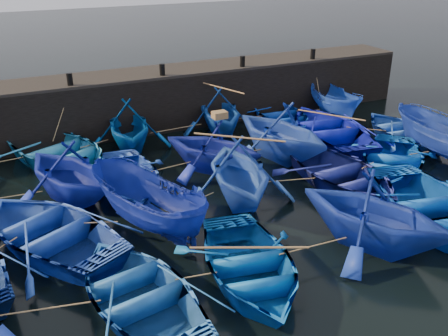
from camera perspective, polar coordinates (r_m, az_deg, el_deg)
name	(u,v)px	position (r m, az deg, el deg)	size (l,w,h in m)	color
ground	(268,227)	(15.50, 5.10, -6.77)	(120.00, 120.00, 0.00)	black
quay_wall	(158,100)	(23.89, -7.58, 7.74)	(26.00, 2.50, 2.50)	black
quay_top	(156,72)	(23.56, -7.76, 10.79)	(26.00, 2.50, 0.12)	black
bollard_1	(70,79)	(21.77, -17.22, 9.66)	(0.24, 0.24, 0.50)	black
bollard_2	(162,70)	(22.65, -7.08, 11.10)	(0.24, 0.24, 0.50)	black
bollard_3	(242,61)	(24.17, 2.13, 12.09)	(0.24, 0.24, 0.50)	black
bollard_4	(313,54)	(26.22, 10.12, 12.71)	(0.24, 0.24, 0.50)	black
boat_1	(57,150)	(20.53, -18.53, 1.91)	(4.10, 5.73, 1.19)	#2277C2
boat_2	(128,125)	(21.24, -10.90, 4.87)	(3.50, 4.06, 2.14)	#003E87
boat_3	(220,111)	(22.72, -0.51, 6.57)	(3.46, 4.01, 2.11)	#0E409C
boat_4	(281,115)	(24.16, 6.48, 6.06)	(3.30, 4.61, 0.96)	navy
boat_5	(335,102)	(25.42, 12.59, 7.32)	(1.56, 4.14, 1.60)	blue
boat_7	(68,170)	(17.25, -17.37, -0.26)	(3.71, 4.30, 2.26)	navy
boat_8	(127,178)	(17.79, -11.01, -1.10)	(3.33, 4.66, 0.97)	blue
boat_9	(212,146)	(18.72, -1.33, 2.56)	(3.42, 3.97, 2.09)	navy
boat_10	(281,130)	(19.92, 6.58, 4.34)	(4.04, 4.68, 2.46)	#1F44B8
boat_11	(330,129)	(22.24, 11.99, 4.39)	(4.16, 5.81, 1.21)	#070F9F
boat_12	(401,130)	(23.44, 19.62, 4.15)	(3.17, 4.43, 0.92)	blue
boat_14	(51,230)	(15.08, -19.21, -6.68)	(3.85, 5.38, 1.12)	#173A9E
boat_15	(147,205)	(14.99, -8.84, -4.18)	(1.75, 4.66, 1.80)	navy
boat_16	(238,171)	(16.39, 1.66, -0.34)	(3.76, 4.36, 2.30)	blue
boat_17	(342,173)	(18.15, 13.33, -0.60)	(3.70, 5.17, 1.07)	navy
boat_18	(392,159)	(19.93, 18.64, 0.93)	(3.46, 4.84, 1.00)	#0541BE
boat_19	(447,139)	(21.57, 24.16, 3.04)	(1.81, 4.81, 1.86)	navy
boat_21	(139,292)	(12.25, -9.66, -13.76)	(3.41, 4.77, 0.99)	#154D94
boat_22	(249,265)	(12.96, 2.86, -11.01)	(3.41, 4.76, 0.99)	#064FAE
boat_23	(374,211)	(14.55, 16.82, -4.76)	(3.82, 4.43, 2.33)	navy
boat_24	(435,207)	(16.65, 22.94, -4.12)	(4.09, 5.72, 1.19)	#033BA9
wooden_crate	(220,115)	(18.43, -0.51, 6.09)	(0.53, 0.40, 0.25)	olive
mooring_ropes	(198,147)	(19.03, -2.94, 2.36)	(18.06, 11.72, 2.10)	tan
loose_oars	(262,134)	(18.08, 4.38, 3.85)	(10.08, 12.46, 1.37)	#99724C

